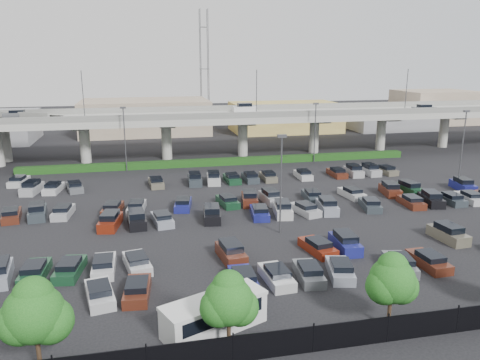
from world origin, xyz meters
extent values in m
plane|color=black|center=(0.00, 0.00, 0.00)|extent=(280.00, 280.00, 0.00)
cube|color=#96978E|center=(0.00, 32.00, 7.25)|extent=(150.00, 13.00, 1.10)
cube|color=slate|center=(0.00, 25.75, 8.30)|extent=(150.00, 0.50, 1.00)
cube|color=slate|center=(0.00, 38.25, 8.30)|extent=(150.00, 0.50, 1.00)
cylinder|color=#96978E|center=(-23.00, 32.00, 3.35)|extent=(1.80, 1.80, 6.70)
cube|color=slate|center=(-23.00, 32.00, 6.50)|extent=(2.60, 9.75, 0.50)
cylinder|color=#96978E|center=(-9.00, 32.00, 3.35)|extent=(1.80, 1.80, 6.70)
cube|color=slate|center=(-9.00, 32.00, 6.50)|extent=(2.60, 9.75, 0.50)
cylinder|color=#96978E|center=(5.00, 32.00, 3.35)|extent=(1.80, 1.80, 6.70)
cube|color=slate|center=(5.00, 32.00, 6.50)|extent=(2.60, 9.75, 0.50)
cylinder|color=#96978E|center=(19.00, 32.00, 3.35)|extent=(1.80, 1.80, 6.70)
cube|color=slate|center=(19.00, 32.00, 6.50)|extent=(2.60, 9.75, 0.50)
cylinder|color=#96978E|center=(33.00, 32.00, 3.35)|extent=(1.80, 1.80, 6.70)
cube|color=slate|center=(33.00, 32.00, 6.50)|extent=(2.60, 9.75, 0.50)
cylinder|color=#96978E|center=(47.00, 32.00, 3.35)|extent=(1.80, 1.80, 6.70)
cube|color=slate|center=(47.00, 32.00, 6.50)|extent=(2.60, 9.75, 0.50)
cube|color=#585C60|center=(-34.00, 35.00, 8.21)|extent=(4.40, 1.82, 0.82)
cube|color=black|center=(-34.00, 35.00, 8.84)|extent=(2.30, 1.60, 0.50)
cube|color=silver|center=(6.00, 35.00, 8.32)|extent=(4.40, 1.82, 1.05)
cube|color=black|center=(6.00, 35.00, 9.14)|extent=(2.60, 1.60, 0.65)
cube|color=#585C60|center=(40.00, 29.00, 8.21)|extent=(4.40, 1.82, 0.82)
cube|color=black|center=(40.00, 29.00, 8.84)|extent=(2.30, 1.60, 0.50)
cylinder|color=#49494D|center=(-22.00, 25.90, 11.80)|extent=(0.14, 0.14, 8.00)
cylinder|color=#49494D|center=(6.00, 25.90, 11.80)|extent=(0.14, 0.14, 8.00)
cylinder|color=#49494D|center=(34.00, 25.90, 11.80)|extent=(0.14, 0.14, 8.00)
cylinder|color=#96978E|center=(-36.59, 35.82, 3.35)|extent=(1.60, 1.60, 6.70)
cube|color=#143B11|center=(0.00, 25.00, 0.55)|extent=(66.00, 1.60, 1.10)
cube|color=black|center=(0.00, -28.00, 0.90)|extent=(70.00, 0.06, 1.80)
cylinder|color=black|center=(-14.00, -28.00, 1.00)|extent=(0.10, 0.10, 2.00)
cylinder|color=black|center=(-9.00, -28.00, 1.00)|extent=(0.10, 0.10, 2.00)
cylinder|color=black|center=(-4.00, -28.00, 1.00)|extent=(0.10, 0.10, 2.00)
cylinder|color=black|center=(1.00, -28.00, 1.00)|extent=(0.10, 0.10, 2.00)
cylinder|color=black|center=(6.00, -28.00, 1.00)|extent=(0.10, 0.10, 2.00)
cylinder|color=#332316|center=(-20.00, -26.45, 1.09)|extent=(0.26, 0.26, 2.18)
sphere|color=#164D14|center=(-20.00, -26.45, 3.76)|extent=(3.39, 3.39, 3.39)
sphere|color=#164D14|center=(-19.21, -26.35, 3.15)|extent=(2.67, 2.67, 2.67)
sphere|color=#164D14|center=(-20.67, -26.53, 3.39)|extent=(2.67, 2.67, 2.67)
sphere|color=#164D14|center=(-19.96, -26.33, 4.73)|extent=(2.30, 2.30, 2.30)
cylinder|color=#332316|center=(-9.00, -26.67, 0.98)|extent=(0.26, 0.26, 1.96)
sphere|color=#164D14|center=(-9.00, -26.67, 3.37)|extent=(3.04, 3.04, 3.04)
sphere|color=#164D14|center=(-8.29, -26.57, 2.82)|extent=(2.39, 2.39, 2.39)
sphere|color=#164D14|center=(-9.60, -26.75, 3.04)|extent=(2.39, 2.39, 2.39)
sphere|color=#164D14|center=(-8.96, -26.55, 4.24)|extent=(2.06, 2.06, 2.06)
cylinder|color=#332316|center=(2.00, -26.39, 0.99)|extent=(0.26, 0.26, 1.97)
sphere|color=#164D14|center=(2.00, -26.39, 3.39)|extent=(3.07, 3.07, 3.07)
sphere|color=#164D14|center=(2.71, -26.29, 2.85)|extent=(2.41, 2.41, 2.41)
sphere|color=#164D14|center=(1.40, -26.47, 3.07)|extent=(2.41, 2.41, 2.41)
sphere|color=#164D14|center=(2.04, -26.27, 4.27)|extent=(2.08, 2.08, 2.08)
cube|color=silver|center=(-9.51, -24.29, 1.02)|extent=(7.37, 4.91, 2.05)
cube|color=black|center=(-9.51, -24.29, 1.51)|extent=(6.50, 4.58, 0.93)
cube|color=silver|center=(-9.51, -24.29, 2.16)|extent=(7.50, 5.04, 0.24)
cube|color=silver|center=(-17.25, -18.50, 0.41)|extent=(2.60, 4.66, 0.82)
cube|color=black|center=(-17.25, -18.70, 1.04)|extent=(2.00, 2.56, 0.50)
cube|color=#552416|center=(-14.50, -18.50, 0.41)|extent=(2.25, 4.56, 0.82)
cube|color=black|center=(-14.50, -18.70, 1.04)|extent=(1.82, 2.45, 0.50)
cube|color=navy|center=(-6.25, -18.50, 0.41)|extent=(1.89, 4.43, 0.82)
cube|color=black|center=(-6.25, -18.70, 1.04)|extent=(1.64, 2.33, 0.50)
cube|color=silver|center=(-3.50, -18.50, 0.41)|extent=(2.12, 4.52, 0.82)
cube|color=black|center=(-3.50, -18.70, 1.04)|extent=(1.76, 2.41, 0.50)
cube|color=#585C60|center=(-0.75, -18.50, 0.41)|extent=(2.22, 4.55, 0.82)
cube|color=black|center=(-0.75, -18.70, 1.04)|extent=(1.81, 2.44, 0.50)
cube|color=#8B91A0|center=(2.00, -18.50, 0.41)|extent=(2.80, 4.70, 0.82)
cube|color=black|center=(2.00, -18.69, 1.04)|extent=(2.10, 2.61, 0.50)
cube|color=#585C60|center=(7.50, -18.50, 0.41)|extent=(2.61, 4.66, 0.82)
cube|color=black|center=(7.50, -18.70, 1.04)|extent=(2.00, 2.56, 0.50)
cube|color=#552416|center=(10.25, -18.50, 0.41)|extent=(2.00, 4.47, 0.82)
cube|color=black|center=(10.25, -18.70, 1.04)|extent=(1.69, 2.36, 0.50)
cube|color=#164025|center=(-22.75, -13.50, 0.41)|extent=(2.05, 4.49, 0.82)
cube|color=black|center=(-22.75, -13.70, 1.04)|extent=(1.72, 2.38, 0.50)
cube|color=#164025|center=(-20.00, -13.50, 0.41)|extent=(2.43, 4.62, 0.82)
cube|color=black|center=(-20.00, -13.70, 1.04)|extent=(1.91, 2.51, 0.50)
cube|color=silver|center=(-17.25, -13.50, 0.41)|extent=(1.84, 4.41, 0.82)
cube|color=black|center=(-17.25, -13.70, 1.04)|extent=(1.61, 2.31, 0.50)
cube|color=silver|center=(-14.50, -13.50, 0.41)|extent=(2.62, 4.66, 0.82)
cube|color=black|center=(-14.50, -13.70, 1.04)|extent=(2.01, 2.56, 0.50)
cube|color=#552416|center=(-6.25, -13.50, 0.53)|extent=(2.28, 4.57, 1.05)
cube|color=black|center=(-6.25, -13.50, 1.34)|extent=(1.87, 2.76, 0.65)
cube|color=maroon|center=(2.00, -13.50, 0.41)|extent=(2.59, 4.66, 0.82)
cube|color=black|center=(2.00, -13.70, 1.04)|extent=(1.99, 2.55, 0.50)
cube|color=navy|center=(4.75, -13.50, 0.53)|extent=(2.02, 4.48, 1.05)
cube|color=black|center=(4.75, -13.50, 1.34)|extent=(1.72, 2.67, 0.65)
cube|color=#65604F|center=(15.75, -13.50, 0.53)|extent=(2.17, 4.53, 1.05)
cube|color=black|center=(15.75, -13.50, 1.34)|extent=(1.80, 2.72, 0.65)
cube|color=maroon|center=(-17.25, -2.50, 0.53)|extent=(2.59, 4.66, 1.05)
cube|color=black|center=(-17.25, -2.50, 1.34)|extent=(2.05, 2.85, 0.65)
cube|color=black|center=(-14.50, -2.50, 0.53)|extent=(2.15, 4.52, 1.05)
cube|color=black|center=(-14.50, -2.50, 1.34)|extent=(1.79, 2.71, 0.65)
cube|color=#8B91A0|center=(-11.75, -2.50, 0.41)|extent=(2.44, 4.62, 0.82)
cube|color=black|center=(-11.75, -2.70, 1.04)|extent=(1.92, 2.51, 0.50)
cube|color=black|center=(-6.25, -2.50, 0.53)|extent=(2.34, 4.59, 1.05)
cube|color=black|center=(-6.25, -2.50, 1.34)|extent=(1.90, 2.77, 0.65)
cube|color=navy|center=(-0.75, -2.50, 0.41)|extent=(2.35, 4.59, 0.82)
cube|color=black|center=(-0.75, -2.70, 1.04)|extent=(1.87, 2.48, 0.50)
cube|color=silver|center=(2.00, -2.50, 0.53)|extent=(2.47, 4.63, 1.05)
cube|color=black|center=(2.00, -2.50, 1.34)|extent=(1.98, 2.82, 0.65)
cube|color=#A7A8AC|center=(4.75, -2.50, 0.41)|extent=(2.77, 4.70, 0.82)
cube|color=black|center=(4.75, -2.69, 1.04)|extent=(2.08, 2.60, 0.50)
cube|color=#8B91A0|center=(7.50, -2.50, 0.53)|extent=(2.41, 4.61, 1.05)
cube|color=black|center=(7.50, -2.50, 1.34)|extent=(1.95, 2.80, 0.65)
cube|color=#31393F|center=(13.00, -2.50, 0.41)|extent=(2.69, 4.68, 0.82)
cube|color=black|center=(13.00, -2.70, 1.04)|extent=(2.04, 2.58, 0.50)
cube|color=#552416|center=(18.50, -2.50, 0.41)|extent=(2.10, 4.51, 0.82)
cube|color=black|center=(18.50, -2.70, 1.04)|extent=(1.75, 2.40, 0.50)
cube|color=black|center=(21.25, -2.50, 0.53)|extent=(2.61, 4.66, 1.05)
cube|color=black|center=(21.25, -2.50, 1.34)|extent=(2.06, 2.85, 0.65)
cube|color=#31393F|center=(24.00, -2.50, 0.41)|extent=(1.84, 4.41, 0.82)
cube|color=black|center=(24.00, -2.70, 1.04)|extent=(1.61, 2.31, 0.50)
cube|color=silver|center=(26.75, -2.50, 0.41)|extent=(2.15, 4.53, 0.82)
cube|color=black|center=(26.75, -2.70, 1.04)|extent=(1.77, 2.42, 0.50)
cube|color=#552416|center=(-28.25, 2.50, 0.41)|extent=(2.45, 4.62, 0.82)
cube|color=black|center=(-28.25, 2.30, 1.04)|extent=(1.92, 2.51, 0.50)
cube|color=#31393F|center=(-25.50, 2.50, 0.53)|extent=(2.35, 4.59, 1.05)
cube|color=black|center=(-25.50, 2.50, 1.34)|extent=(1.91, 2.78, 0.65)
cube|color=#A7A8AC|center=(-22.75, 2.50, 0.41)|extent=(2.26, 4.56, 0.82)
cube|color=black|center=(-22.75, 2.30, 1.04)|extent=(1.83, 2.45, 0.50)
cube|color=#552416|center=(-17.25, 2.50, 0.41)|extent=(2.60, 4.66, 0.82)
cube|color=black|center=(-17.25, 2.30, 1.04)|extent=(2.00, 2.56, 0.50)
cube|color=#A7A8AC|center=(-14.50, 2.50, 0.41)|extent=(2.41, 4.61, 0.82)
cube|color=black|center=(-14.50, 2.30, 1.04)|extent=(1.90, 2.50, 0.50)
cube|color=navy|center=(-9.00, 2.50, 0.41)|extent=(2.56, 4.65, 0.82)
cube|color=black|center=(-9.00, 2.30, 1.04)|extent=(1.98, 2.55, 0.50)
cube|color=#164025|center=(-3.50, 2.50, 0.41)|extent=(2.40, 4.61, 0.82)
cube|color=black|center=(-3.50, 2.30, 1.04)|extent=(1.90, 2.50, 0.50)
cube|color=#552416|center=(-0.75, 2.50, 0.53)|extent=(2.49, 4.63, 1.05)
cube|color=black|center=(-0.75, 2.50, 1.34)|extent=(1.99, 2.82, 0.65)
cube|color=#A7A8AC|center=(2.00, 2.50, 0.53)|extent=(2.16, 4.53, 1.05)
cube|color=black|center=(2.00, 2.50, 1.34)|extent=(1.80, 2.72, 0.65)
cube|color=#31393F|center=(7.50, 2.50, 0.41)|extent=(2.26, 4.56, 0.82)
cube|color=black|center=(7.50, 2.30, 1.04)|extent=(1.83, 2.45, 0.50)
cube|color=silver|center=(13.00, 2.50, 0.41)|extent=(2.24, 4.56, 0.82)
cube|color=black|center=(13.00, 2.30, 1.04)|extent=(1.82, 2.45, 0.50)
cube|color=#552416|center=(18.50, 2.50, 0.53)|extent=(2.60, 4.66, 1.05)
cube|color=black|center=(18.50, 2.50, 1.34)|extent=(2.05, 2.85, 0.65)
cube|color=#164025|center=(21.25, 2.50, 0.53)|extent=(2.29, 4.57, 1.05)
cube|color=black|center=(21.25, 2.50, 1.34)|extent=(1.88, 2.76, 0.65)
cube|color=navy|center=(29.50, 2.50, 0.53)|extent=(2.49, 4.63, 1.05)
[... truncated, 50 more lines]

